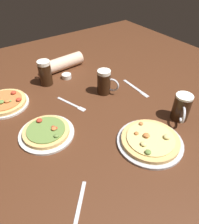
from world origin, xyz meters
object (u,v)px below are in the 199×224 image
Objects in this scene: beer_mug_pale at (45,73)px; fork_spare at (72,104)px; ramekin_sauce at (67,76)px; fork_left at (78,213)px; pizza_plate_side at (46,132)px; beer_mug_dark at (182,108)px; diner_arm at (61,64)px; pizza_plate_far at (4,102)px; pizza_plate_near at (150,141)px; knife_right at (136,88)px; beer_mug_amber at (105,82)px.

beer_mug_pale is 0.30m from fork_spare.
ramekin_sauce reaches higher than fork_left.
pizza_plate_side is 1.85× the size of beer_mug_dark.
ramekin_sauce is 0.30m from fork_spare.
beer_mug_pale is 0.89m from fork_left.
pizza_plate_side is at bearing 80.23° from fork_left.
fork_spare is at bearing -109.20° from diner_arm.
beer_mug_dark is 2.27× the size of ramekin_sauce.
pizza_plate_far is 4.21× the size of ramekin_sauce.
pizza_plate_near is at bearing -87.42° from ramekin_sauce.
ramekin_sauce is at bearing 111.95° from beer_mug_dark.
beer_mug_dark is (0.61, -0.28, 0.05)m from pizza_plate_side.
pizza_plate_side reaches higher than knife_right.
pizza_plate_side reaches higher than ramekin_sauce.
pizza_plate_far is at bearing 91.83° from fork_left.
pizza_plate_far reaches higher than knife_right.
pizza_plate_side is 1.32× the size of fork_spare.
pizza_plate_far is at bearing 138.09° from beer_mug_dark.
pizza_plate_side is 0.65m from diner_arm.
fork_left is (0.02, -0.77, -0.01)m from pizza_plate_far.
pizza_plate_near reaches higher than pizza_plate_side.
beer_mug_pale is 0.49× the size of diner_arm.
pizza_plate_far is 1.78× the size of beer_mug_amber.
pizza_plate_near is 2.12× the size of beer_mug_dark.
pizza_plate_side is 0.81× the size of diner_arm.
fork_left and fork_spare have the same top height.
pizza_plate_side is 0.42m from fork_left.
pizza_plate_far is 0.58m from beer_mug_amber.
fork_left is (-0.40, -0.83, -0.01)m from ramekin_sauce.
ramekin_sauce is at bearing 110.12° from beer_mug_amber.
diner_arm is (-0.26, 0.83, -0.03)m from beer_mug_dark.
fork_left is at bearing -88.17° from pizza_plate_far.
diner_arm is (-0.27, 0.49, 0.04)m from knife_right.
diner_arm is at bearing 101.24° from beer_mug_amber.
diner_arm is at bearing 56.82° from pizza_plate_side.
fork_left is at bearing -145.95° from knife_right.
knife_right is 0.56m from diner_arm.
ramekin_sauce is at bearing -4.78° from beer_mug_pale.
beer_mug_amber reaches higher than diner_arm.
pizza_plate_near is 0.49m from pizza_plate_side.
beer_mug_dark is at bearing -59.38° from beer_mug_pale.
diner_arm is at bearing 65.99° from fork_left.
pizza_plate_near is 0.46m from knife_right.
beer_mug_amber is 0.39m from beer_mug_pale.
pizza_plate_side is 0.53m from ramekin_sauce.
diner_arm is (0.45, 0.19, 0.03)m from pizza_plate_far.
pizza_plate_side is at bearing 155.15° from beer_mug_dark.
beer_mug_pale reaches higher than pizza_plate_near.
fork_spare is at bearing 62.72° from fork_left.
knife_right is (0.29, -0.36, -0.01)m from ramekin_sauce.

